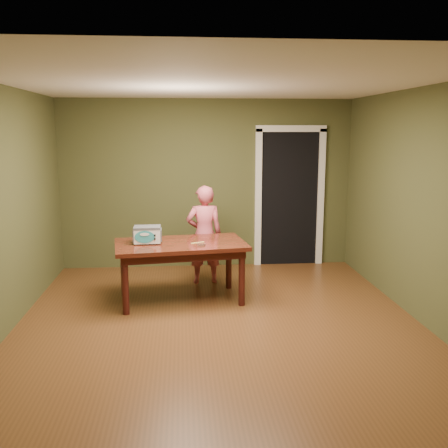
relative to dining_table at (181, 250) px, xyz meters
name	(u,v)px	position (x,y,z in m)	size (l,w,h in m)	color
floor	(220,325)	(0.42, -0.86, -0.65)	(5.00, 5.00, 0.00)	brown
room_shell	(219,171)	(0.42, -0.86, 1.06)	(4.52, 5.02, 2.61)	#404324
doorway	(285,197)	(1.72, 1.92, 0.41)	(1.10, 0.66, 2.25)	black
dining_table	(181,250)	(0.00, 0.00, 0.00)	(1.71, 1.11, 0.75)	#34130B
toy_oven	(147,234)	(-0.41, 0.00, 0.22)	(0.35, 0.24, 0.21)	#4C4F54
baking_pan	(201,244)	(0.25, -0.17, 0.11)	(0.10, 0.10, 0.02)	silver
spatula	(198,243)	(0.21, -0.04, 0.10)	(0.18, 0.03, 0.01)	#E3C862
child	(204,235)	(0.33, 0.74, 0.04)	(0.50, 0.33, 1.38)	#C65161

